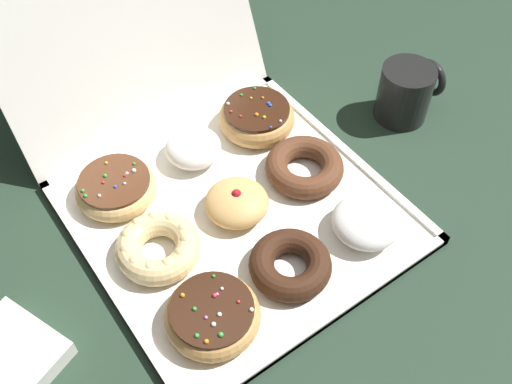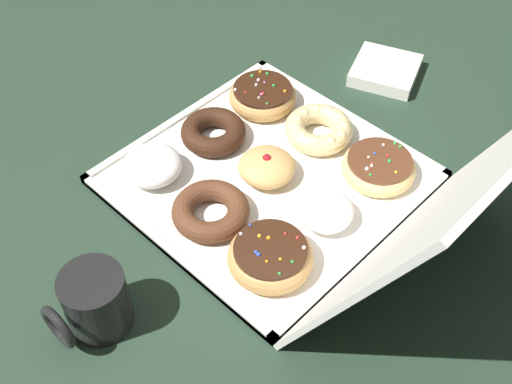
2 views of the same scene
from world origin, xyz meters
name	(u,v)px [view 1 (image 1 of 2)]	position (x,y,z in m)	size (l,w,h in m)	color
ground_plane	(237,216)	(0.00, 0.00, 0.00)	(3.00, 3.00, 0.00)	#233828
donut_box	(237,214)	(0.00, 0.00, 0.01)	(0.41, 0.41, 0.01)	white
box_lid_open	(119,6)	(0.00, 0.29, 0.18)	(0.41, 0.40, 0.01)	white
sprinkle_donut_0	(213,315)	(-0.12, -0.12, 0.03)	(0.12, 0.12, 0.04)	tan
chocolate_cake_ring_donut_1	(289,265)	(0.00, -0.12, 0.03)	(0.11, 0.11, 0.03)	#381E11
powdered_filled_donut_2	(366,222)	(0.12, -0.13, 0.03)	(0.09, 0.09, 0.04)	white
cruller_donut_3	(157,245)	(-0.12, 0.00, 0.03)	(0.11, 0.11, 0.04)	#EACC8C
jelly_filled_donut_4	(233,202)	(0.00, 0.00, 0.03)	(0.09, 0.09, 0.05)	tan
chocolate_cake_ring_donut_5	(303,165)	(0.12, 0.00, 0.03)	(0.11, 0.11, 0.03)	#59331E
sprinkle_donut_6	(116,187)	(-0.12, 0.12, 0.03)	(0.12, 0.12, 0.04)	#E5B770
powdered_filled_donut_7	(193,148)	(0.01, 0.12, 0.03)	(0.08, 0.08, 0.04)	white
sprinkle_donut_8	(257,117)	(0.12, 0.12, 0.03)	(0.12, 0.12, 0.05)	tan
coffee_mug	(406,91)	(0.34, 0.02, 0.05)	(0.10, 0.08, 0.09)	black
napkin_stack	(5,361)	(-0.34, -0.02, 0.01)	(0.11, 0.11, 0.02)	white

